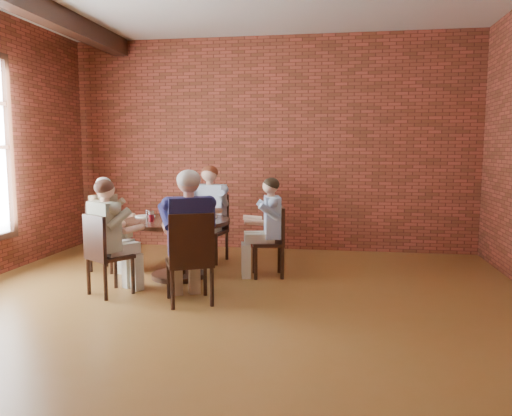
# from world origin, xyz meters

# --- Properties ---
(floor) EXTENTS (7.00, 7.00, 0.00)m
(floor) POSITION_xyz_m (0.00, 0.00, 0.00)
(floor) COLOR brown
(floor) RESTS_ON ground
(wall_back) EXTENTS (7.00, 0.00, 7.00)m
(wall_back) POSITION_xyz_m (0.00, 3.50, 1.70)
(wall_back) COLOR brown
(wall_back) RESTS_ON ground
(dining_table) EXTENTS (1.34, 1.34, 0.75)m
(dining_table) POSITION_xyz_m (-0.90, 1.45, 0.53)
(dining_table) COLOR black
(dining_table) RESTS_ON floor
(chair_a) EXTENTS (0.47, 0.47, 0.90)m
(chair_a) POSITION_xyz_m (0.29, 1.72, 0.49)
(chair_a) COLOR black
(chair_a) RESTS_ON floor
(diner_a) EXTENTS (0.69, 0.61, 1.26)m
(diner_a) POSITION_xyz_m (0.22, 1.71, 0.63)
(diner_a) COLOR #446DB1
(diner_a) RESTS_ON floor
(chair_b) EXTENTS (0.52, 0.52, 0.97)m
(chair_b) POSITION_xyz_m (-0.72, 2.50, 0.52)
(chair_b) COLOR black
(chair_b) RESTS_ON floor
(diner_b) EXTENTS (0.67, 0.77, 1.39)m
(diner_b) POSITION_xyz_m (-0.74, 2.41, 0.69)
(diner_b) COLOR #9BAEC6
(diner_b) RESTS_ON floor
(chair_c) EXTENTS (0.46, 0.46, 0.89)m
(chair_c) POSITION_xyz_m (-2.01, 1.69, 0.49)
(chair_c) COLOR black
(chair_c) RESTS_ON floor
(diner_c) EXTENTS (0.68, 0.59, 1.25)m
(diner_c) POSITION_xyz_m (-1.94, 1.68, 0.63)
(diner_c) COLOR brown
(diner_c) RESTS_ON floor
(chair_d) EXTENTS (0.56, 0.56, 0.91)m
(chair_d) POSITION_xyz_m (-1.46, 0.57, 0.50)
(chair_d) COLOR black
(chair_d) RESTS_ON floor
(diner_d) EXTENTS (0.76, 0.79, 1.29)m
(diner_d) POSITION_xyz_m (-1.42, 0.64, 0.65)
(diner_d) COLOR tan
(diner_d) RESTS_ON floor
(chair_e) EXTENTS (0.61, 0.61, 0.98)m
(chair_e) POSITION_xyz_m (-0.42, 0.40, 0.53)
(chair_e) COLOR black
(chair_e) RESTS_ON floor
(diner_e) EXTENTS (0.82, 0.88, 1.41)m
(diner_e) POSITION_xyz_m (-0.46, 0.48, 0.71)
(diner_e) COLOR #191947
(diner_e) RESTS_ON floor
(plate_a) EXTENTS (0.26, 0.26, 0.01)m
(plate_a) POSITION_xyz_m (-0.57, 1.66, 0.76)
(plate_a) COLOR white
(plate_a) RESTS_ON dining_table
(plate_b) EXTENTS (0.26, 0.26, 0.01)m
(plate_b) POSITION_xyz_m (-0.92, 1.89, 0.76)
(plate_b) COLOR white
(plate_b) RESTS_ON dining_table
(plate_c) EXTENTS (0.26, 0.26, 0.01)m
(plate_c) POSITION_xyz_m (-1.38, 1.61, 0.76)
(plate_c) COLOR white
(plate_c) RESTS_ON dining_table
(plate_d) EXTENTS (0.26, 0.26, 0.01)m
(plate_d) POSITION_xyz_m (-0.60, 1.17, 0.76)
(plate_d) COLOR white
(plate_d) RESTS_ON dining_table
(glass_a) EXTENTS (0.07, 0.07, 0.14)m
(glass_a) POSITION_xyz_m (-0.62, 1.49, 0.82)
(glass_a) COLOR white
(glass_a) RESTS_ON dining_table
(glass_b) EXTENTS (0.07, 0.07, 0.14)m
(glass_b) POSITION_xyz_m (-0.83, 1.60, 0.82)
(glass_b) COLOR white
(glass_b) RESTS_ON dining_table
(glass_c) EXTENTS (0.07, 0.07, 0.14)m
(glass_c) POSITION_xyz_m (-1.05, 1.82, 0.82)
(glass_c) COLOR white
(glass_c) RESTS_ON dining_table
(glass_d) EXTENTS (0.07, 0.07, 0.14)m
(glass_d) POSITION_xyz_m (-1.01, 1.51, 0.82)
(glass_d) COLOR white
(glass_d) RESTS_ON dining_table
(glass_e) EXTENTS (0.07, 0.07, 0.14)m
(glass_e) POSITION_xyz_m (-1.19, 1.25, 0.82)
(glass_e) COLOR white
(glass_e) RESTS_ON dining_table
(glass_f) EXTENTS (0.07, 0.07, 0.14)m
(glass_f) POSITION_xyz_m (-1.14, 1.19, 0.82)
(glass_f) COLOR white
(glass_f) RESTS_ON dining_table
(smartphone) EXTENTS (0.06, 0.13, 0.01)m
(smartphone) POSITION_xyz_m (-0.55, 1.23, 0.75)
(smartphone) COLOR black
(smartphone) RESTS_ON dining_table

